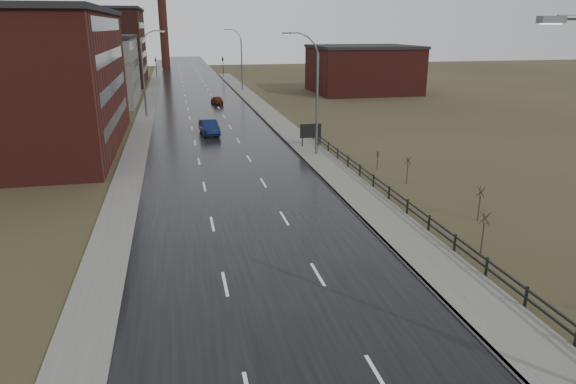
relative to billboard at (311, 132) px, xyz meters
name	(u,v)px	position (x,y,z in m)	size (l,w,h in m)	color
road	(207,117)	(-9.10, 20.66, -1.65)	(14.00, 300.00, 0.06)	black
sidewalk_right	(317,157)	(-0.50, -4.34, -1.59)	(3.20, 180.00, 0.18)	#595651
curb_right	(301,158)	(-2.02, -4.34, -1.59)	(0.16, 180.00, 0.18)	slate
sidewalk_left	(145,119)	(-17.30, 20.66, -1.62)	(2.40, 260.00, 0.12)	#595651
warehouse_mid	(83,70)	(-27.09, 38.66, 3.58)	(16.32, 20.40, 10.50)	slate
warehouse_far	(79,47)	(-32.09, 68.66, 6.08)	(26.52, 24.48, 15.50)	#331611
building_right	(363,69)	(21.20, 42.66, 2.58)	(18.36, 16.32, 8.50)	#471914
smokestack	(162,13)	(-15.10, 110.66, 13.82)	(2.70, 2.70, 30.70)	#331611
streetlight_right_mid	(314,94)	(-0.60, -3.34, 4.16)	(3.36, 0.28, 11.35)	slate
streetlight_left	(145,73)	(-16.80, 22.66, 4.16)	(3.36, 0.28, 11.35)	slate
streetlight_right_far	(240,59)	(-0.60, 50.66, 4.16)	(3.36, 0.28, 11.35)	slate
guardrail	(412,208)	(1.20, -21.03, -0.96)	(0.10, 53.05, 1.10)	black
shrub_c	(483,232)	(2.47, -26.90, -0.35)	(0.59, 0.62, 2.50)	#382D23
shrub_d	(480,203)	(5.15, -22.27, -0.47)	(0.54, 0.57, 2.28)	#382D23
shrub_e	(408,169)	(4.21, -13.77, -0.50)	(0.53, 0.56, 2.23)	#382D23
shrub_f	(377,159)	(3.63, -9.04, -0.83)	(0.39, 0.41, 1.60)	#382D23
billboard	(311,132)	(0.00, 0.00, 0.00)	(2.19, 0.17, 2.47)	black
traffic_light_left	(156,58)	(-17.10, 80.66, 2.92)	(0.58, 2.73, 5.30)	black
traffic_light_right	(223,57)	(-1.10, 80.66, 2.92)	(0.58, 2.73, 5.30)	black
car_near	(209,128)	(-9.58, 8.75, -0.85)	(1.75, 5.02, 1.65)	#0B1538
car_far	(217,100)	(-6.67, 32.96, -1.04)	(1.51, 3.76, 1.28)	#541D0E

